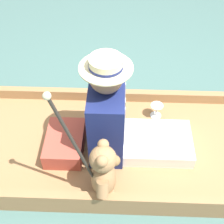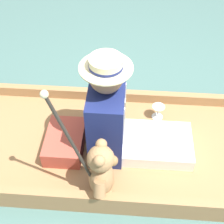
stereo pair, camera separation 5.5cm
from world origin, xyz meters
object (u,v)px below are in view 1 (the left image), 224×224
(seated_person, at_px, (119,120))
(walking_cane, at_px, (75,145))
(teddy_bear, at_px, (104,172))
(wine_glass, at_px, (157,108))

(seated_person, relative_size, walking_cane, 0.89)
(teddy_bear, bearing_deg, seated_person, 167.23)
(teddy_bear, distance_m, wine_glass, 0.83)
(seated_person, relative_size, teddy_bear, 1.77)
(teddy_bear, xyz_separation_m, walking_cane, (0.03, -0.16, 0.32))
(seated_person, distance_m, teddy_bear, 0.40)
(wine_glass, bearing_deg, seated_person, -42.84)
(teddy_bear, height_order, walking_cane, walking_cane)
(seated_person, bearing_deg, teddy_bear, -6.15)
(seated_person, relative_size, wine_glass, 6.68)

